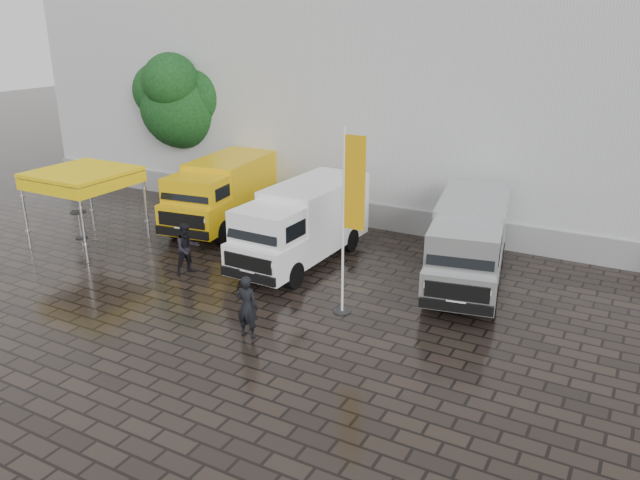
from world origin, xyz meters
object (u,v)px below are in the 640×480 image
(van_silver, at_px, (469,244))
(cocktail_table, at_px, (80,225))
(person_tent, at_px, (187,249))
(canopy_tent, at_px, (81,175))
(flagpole, at_px, (349,213))
(person_front, at_px, (247,307))
(van_white, at_px, (302,226))
(van_yellow, at_px, (222,195))

(van_silver, distance_m, cocktail_table, 14.53)
(cocktail_table, height_order, person_tent, person_tent)
(van_silver, bearing_deg, canopy_tent, -177.97)
(van_silver, relative_size, flagpole, 1.15)
(van_silver, relative_size, person_front, 3.56)
(van_white, height_order, van_silver, van_silver)
(van_white, bearing_deg, cocktail_table, -166.55)
(van_yellow, bearing_deg, canopy_tent, -136.28)
(canopy_tent, relative_size, flagpole, 0.60)
(van_yellow, distance_m, person_front, 9.47)
(person_front, distance_m, person_tent, 4.98)
(van_yellow, bearing_deg, van_silver, -12.77)
(flagpole, distance_m, person_tent, 6.31)
(van_white, bearing_deg, flagpole, -40.01)
(cocktail_table, relative_size, person_tent, 0.60)
(van_yellow, relative_size, van_silver, 0.95)
(van_white, xyz_separation_m, cocktail_table, (-8.75, -1.86, -0.81))
(canopy_tent, xyz_separation_m, person_front, (9.42, -3.14, -1.74))
(van_yellow, distance_m, van_white, 5.13)
(van_white, relative_size, person_front, 3.55)
(flagpole, distance_m, person_front, 3.70)
(van_silver, height_order, cocktail_table, van_silver)
(van_yellow, distance_m, person_tent, 4.94)
(cocktail_table, bearing_deg, canopy_tent, -19.63)
(person_front, bearing_deg, van_yellow, -53.11)
(person_tent, bearing_deg, flagpole, -63.07)
(person_tent, bearing_deg, van_white, -18.47)
(van_silver, bearing_deg, van_white, 178.77)
(van_yellow, bearing_deg, person_tent, -73.76)
(person_front, height_order, person_tent, person_front)
(flagpole, relative_size, cocktail_table, 5.12)
(flagpole, xyz_separation_m, person_front, (-1.71, -2.49, -2.14))
(van_white, bearing_deg, person_front, -73.39)
(canopy_tent, height_order, cocktail_table, canopy_tent)
(flagpole, bearing_deg, van_yellow, 149.57)
(cocktail_table, xyz_separation_m, person_front, (10.18, -3.41, 0.34))
(van_yellow, relative_size, cocktail_table, 5.58)
(canopy_tent, bearing_deg, cocktail_table, 160.37)
(van_silver, height_order, person_front, van_silver)
(van_silver, height_order, canopy_tent, canopy_tent)
(van_white, distance_m, van_silver, 5.56)
(van_yellow, relative_size, canopy_tent, 1.83)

